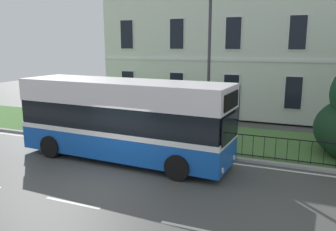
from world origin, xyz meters
name	(u,v)px	position (x,y,z in m)	size (l,w,h in m)	color
ground_plane	(120,172)	(0.00, 1.06, -0.02)	(60.00, 56.00, 0.18)	#464743
georgian_townhouse	(247,21)	(2.00, 15.90, 6.44)	(18.65, 9.03, 12.58)	silver
iron_verge_railing	(196,140)	(2.00, 4.40, 0.62)	(19.54, 0.04, 0.97)	black
single_decker_bus	(124,119)	(-0.57, 2.46, 1.76)	(9.22, 2.97, 3.35)	#1450B3
street_lamp_post	(209,59)	(2.17, 5.57, 4.13)	(0.36, 0.24, 7.03)	#333338
litter_bin	(100,127)	(-3.29, 4.78, 0.64)	(0.55, 0.55, 1.04)	#4C4742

